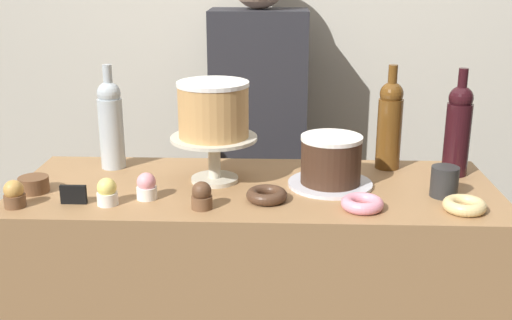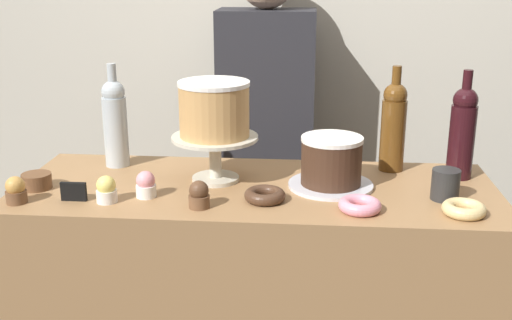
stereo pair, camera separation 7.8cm
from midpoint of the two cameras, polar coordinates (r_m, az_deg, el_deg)
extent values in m
cube|color=#BCB7A8|center=(2.56, 2.55, 11.65)|extent=(6.00, 0.05, 2.60)
cylinder|color=beige|center=(1.86, -2.49, -1.70)|extent=(0.14, 0.14, 0.01)
cylinder|color=beige|center=(1.84, -2.51, 0.17)|extent=(0.04, 0.04, 0.12)
cylinder|color=beige|center=(1.82, -2.54, 2.05)|extent=(0.25, 0.25, 0.01)
cylinder|color=tan|center=(1.80, -2.57, 4.47)|extent=(0.20, 0.20, 0.15)
cylinder|color=white|center=(1.79, -2.61, 6.97)|extent=(0.21, 0.21, 0.01)
cylinder|color=silver|center=(1.83, 8.03, -2.28)|extent=(0.24, 0.24, 0.01)
cylinder|color=#3D2619|center=(1.80, 8.12, -0.23)|extent=(0.17, 0.17, 0.13)
cylinder|color=white|center=(1.78, 8.22, 1.89)|extent=(0.18, 0.18, 0.01)
cylinder|color=#B2BCC1|center=(2.01, -11.56, 2.53)|extent=(0.08, 0.08, 0.22)
sphere|color=#B2BCC1|center=(1.98, -11.79, 6.08)|extent=(0.07, 0.07, 0.07)
cylinder|color=#B2BCC1|center=(1.97, -11.88, 7.52)|extent=(0.03, 0.03, 0.08)
cylinder|color=black|center=(1.97, 19.28, 1.54)|extent=(0.08, 0.08, 0.22)
sphere|color=black|center=(1.94, 19.66, 5.16)|extent=(0.07, 0.07, 0.07)
cylinder|color=black|center=(1.93, 19.81, 6.63)|extent=(0.03, 0.03, 0.08)
cylinder|color=#5B3814|center=(1.98, 13.46, 2.17)|extent=(0.08, 0.08, 0.22)
sphere|color=#5B3814|center=(1.95, 13.72, 5.77)|extent=(0.07, 0.07, 0.07)
cylinder|color=#5B3814|center=(1.94, 13.83, 7.23)|extent=(0.03, 0.03, 0.08)
cylinder|color=white|center=(1.73, -12.17, -3.24)|extent=(0.06, 0.06, 0.03)
sphere|color=#EFDB6B|center=(1.72, -12.24, -2.26)|extent=(0.05, 0.05, 0.05)
cylinder|color=brown|center=(1.66, -3.85, -3.79)|extent=(0.06, 0.06, 0.03)
sphere|color=brown|center=(1.65, -3.87, -2.77)|extent=(0.05, 0.05, 0.05)
cylinder|color=brown|center=(1.79, -19.81, -3.18)|extent=(0.06, 0.06, 0.03)
sphere|color=#CC9347|center=(1.78, -19.92, -2.24)|extent=(0.05, 0.05, 0.05)
cylinder|color=white|center=(1.75, -8.71, -2.81)|extent=(0.06, 0.06, 0.03)
sphere|color=pink|center=(1.74, -8.76, -1.84)|extent=(0.05, 0.05, 0.05)
torus|color=pink|center=(1.66, 10.78, -4.09)|extent=(0.11, 0.11, 0.03)
torus|color=#E0C17F|center=(1.71, 19.67, -4.23)|extent=(0.11, 0.11, 0.03)
torus|color=#472D1E|center=(1.70, 2.13, -3.24)|extent=(0.11, 0.11, 0.03)
cylinder|color=brown|center=(1.89, -18.18, -2.31)|extent=(0.08, 0.08, 0.01)
cylinder|color=brown|center=(1.89, -18.21, -2.00)|extent=(0.08, 0.08, 0.01)
cylinder|color=brown|center=(1.88, -18.24, -1.68)|extent=(0.08, 0.08, 0.01)
cylinder|color=brown|center=(1.88, -18.28, -1.37)|extent=(0.08, 0.08, 0.01)
cube|color=black|center=(1.76, -15.05, -2.81)|extent=(0.07, 0.01, 0.05)
cylinder|color=#282828|center=(1.79, 18.08, -2.15)|extent=(0.08, 0.08, 0.08)
cube|color=black|center=(2.59, 1.75, -8.50)|extent=(0.28, 0.18, 0.85)
cube|color=#232328|center=(2.37, 1.91, 6.90)|extent=(0.36, 0.22, 0.55)
camera|label=1|loc=(0.04, -88.74, 0.40)|focal=43.92mm
camera|label=2|loc=(0.04, 91.26, -0.40)|focal=43.92mm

